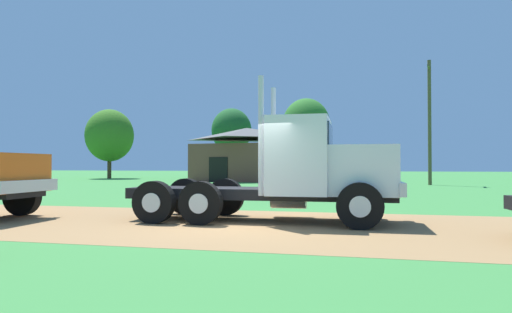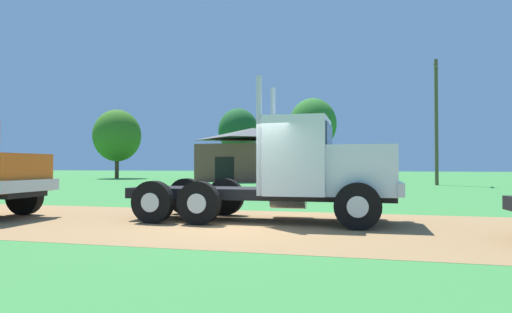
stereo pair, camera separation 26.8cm
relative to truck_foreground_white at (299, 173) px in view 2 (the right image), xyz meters
The scene contains 8 objects.
ground_plane 2.05m from the truck_foreground_white, 145.16° to the right, with size 200.00×200.00×0.00m, color #3A813B.
dirt_track 2.05m from the truck_foreground_white, 145.16° to the right, with size 120.00×6.78×0.01m, color #9A7348.
truck_foreground_white is the anchor object (origin of this frame).
shed_building 30.63m from the truck_foreground_white, 107.16° to the left, with size 9.93×8.43×5.00m.
utility_pole_near 25.18m from the truck_foreground_white, 74.89° to the left, with size 0.57×2.18×9.40m.
tree_left 42.30m from the truck_foreground_white, 127.92° to the left, with size 5.28×5.28×7.72m.
tree_mid 42.24m from the truck_foreground_white, 108.94° to the left, with size 4.78×4.78×8.27m.
tree_right 38.44m from the truck_foreground_white, 96.75° to the left, with size 5.21×5.21×8.88m.
Camera 2 is at (3.16, -10.76, 1.49)m, focal length 31.58 mm.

